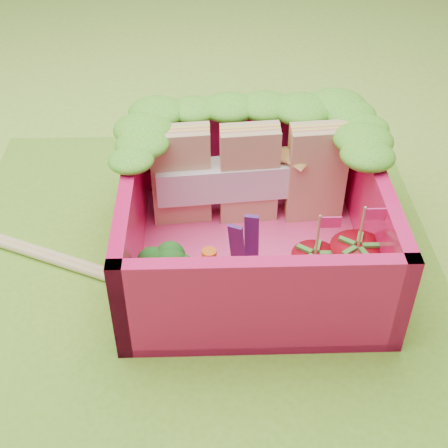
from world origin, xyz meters
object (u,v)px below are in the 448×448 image
strawberry_right (355,267)px  chopsticks (15,245)px  bento_box (253,220)px  sandwich_stack (250,174)px  strawberry_left (313,271)px  broccoli (162,270)px

strawberry_right → chopsticks: (-1.77, 0.40, -0.17)m
bento_box → sandwich_stack: size_ratio=1.21×
strawberry_left → chopsticks: strawberry_left is taller
strawberry_left → chopsticks: 1.63m
sandwich_stack → broccoli: (-0.46, -0.65, -0.10)m
sandwich_stack → chopsticks: bearing=-170.9°
chopsticks → sandwich_stack: bearing=9.1°
strawberry_right → chopsticks: strawberry_right is taller
strawberry_left → sandwich_stack: bearing=113.9°
bento_box → broccoli: (-0.45, -0.32, -0.04)m
sandwich_stack → strawberry_right: sandwich_stack is taller
broccoli → strawberry_left: strawberry_left is taller
strawberry_right → chopsticks: 1.82m
broccoli → strawberry_right: (0.93, 0.04, -0.04)m
bento_box → chopsticks: 1.32m
strawberry_left → chopsticks: bearing=165.3°
broccoli → strawberry_left: (0.73, 0.03, -0.06)m
strawberry_left → strawberry_right: (0.20, 0.01, 0.02)m
sandwich_stack → broccoli: 0.80m
strawberry_left → chopsticks: size_ratio=0.22×
sandwich_stack → strawberry_left: 0.69m
sandwich_stack → strawberry_left: size_ratio=2.27×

